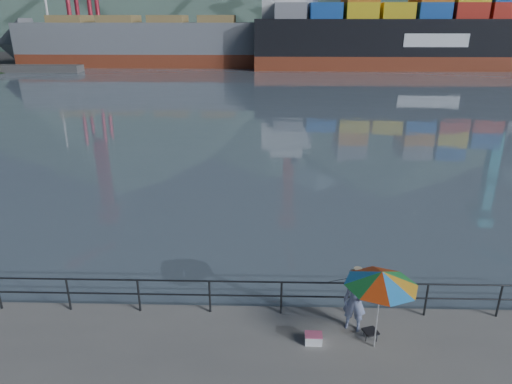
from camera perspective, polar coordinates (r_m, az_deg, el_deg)
harbor_water at (r=139.33m, az=1.35°, el=17.76°), size 500.00×280.00×0.00m
far_dock at (r=102.84m, az=7.07°, el=16.47°), size 200.00×40.00×0.40m
guardrail at (r=13.04m, az=-1.32°, el=-12.93°), size 22.00×0.06×1.03m
container_stacks at (r=107.50m, az=19.78°, el=17.41°), size 58.00×5.40×7.80m
fisherman at (r=12.55m, az=12.29°, el=-13.21°), size 0.72×0.59×1.69m
beach_umbrella at (r=11.44m, az=15.43°, el=-10.37°), size 1.79×1.79×2.17m
folding_stool at (r=12.73m, az=14.10°, el=-16.84°), size 0.44×0.44×0.23m
cooler_bag at (r=12.31m, az=7.19°, el=-17.78°), size 0.44×0.30×0.25m
fishing_rod at (r=13.77m, az=10.38°, el=-13.90°), size 0.44×1.62×1.18m
bulk_carrier at (r=84.65m, az=-7.48°, el=18.27°), size 56.36×9.75×14.50m
container_ship at (r=84.35m, az=21.77°, el=18.27°), size 56.45×9.41×18.10m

